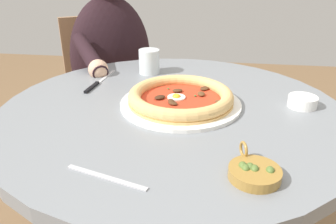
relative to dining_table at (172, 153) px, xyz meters
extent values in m
cylinder|color=gray|center=(0.00, 0.00, 0.13)|extent=(0.95, 0.95, 0.04)
cylinder|color=slate|center=(0.00, 0.00, -0.23)|extent=(0.11, 0.11, 0.69)
cylinder|color=white|center=(-0.01, 0.02, 0.16)|extent=(0.33, 0.33, 0.01)
cylinder|color=#E0B26B|center=(-0.01, 0.02, 0.17)|extent=(0.29, 0.29, 0.01)
torus|color=#E0B26B|center=(-0.01, 0.02, 0.18)|extent=(0.29, 0.29, 0.03)
cylinder|color=red|center=(-0.01, 0.02, 0.17)|extent=(0.27, 0.27, 0.00)
cylinder|color=white|center=(-0.01, 0.01, 0.17)|extent=(0.05, 0.05, 0.00)
ellipsoid|color=yellow|center=(-0.01, 0.01, 0.18)|extent=(0.02, 0.02, 0.02)
ellipsoid|color=#4C2D19|center=(0.03, 0.01, 0.18)|extent=(0.03, 0.03, 0.01)
ellipsoid|color=brown|center=(0.01, 0.13, 0.18)|extent=(0.02, 0.03, 0.01)
ellipsoid|color=#3D2314|center=(0.00, -0.03, 0.18)|extent=(0.04, 0.04, 0.01)
ellipsoid|color=#4C2D19|center=(-0.09, 0.08, 0.18)|extent=(0.04, 0.04, 0.01)
ellipsoid|color=#4C2D19|center=(0.07, -0.05, 0.18)|extent=(0.03, 0.03, 0.01)
ellipsoid|color=#4C2D19|center=(-0.06, 0.01, 0.18)|extent=(0.03, 0.04, 0.01)
ellipsoid|color=brown|center=(-0.04, 0.08, 0.18)|extent=(0.03, 0.03, 0.01)
ellipsoid|color=#4C2D19|center=(0.02, 0.00, 0.18)|extent=(0.03, 0.03, 0.01)
ellipsoid|color=#2D6B28|center=(-0.08, 0.12, 0.18)|extent=(0.01, 0.01, 0.00)
ellipsoid|color=#2D6B28|center=(-0.07, -0.02, 0.18)|extent=(0.01, 0.01, 0.00)
ellipsoid|color=#2D6B28|center=(-0.03, 0.06, 0.18)|extent=(0.01, 0.01, 0.00)
cylinder|color=silver|center=(-0.28, -0.12, 0.19)|extent=(0.07, 0.07, 0.08)
cylinder|color=silver|center=(-0.28, -0.12, 0.17)|extent=(0.06, 0.06, 0.03)
cube|color=silver|center=(-0.21, -0.26, 0.15)|extent=(0.14, 0.02, 0.00)
cube|color=black|center=(-0.10, -0.27, 0.16)|extent=(0.09, 0.02, 0.01)
cylinder|color=white|center=(-0.05, 0.35, 0.17)|extent=(0.08, 0.08, 0.03)
cylinder|color=olive|center=(-0.05, 0.35, 0.17)|extent=(0.06, 0.06, 0.01)
cylinder|color=olive|center=(0.30, 0.19, 0.16)|extent=(0.10, 0.10, 0.02)
torus|color=olive|center=(0.25, 0.17, 0.18)|extent=(0.03, 0.02, 0.03)
ellipsoid|color=#516B2D|center=(0.30, 0.17, 0.17)|extent=(0.02, 0.02, 0.02)
ellipsoid|color=#516B2D|center=(0.30, 0.18, 0.17)|extent=(0.02, 0.02, 0.02)
ellipsoid|color=#516B2D|center=(0.30, 0.19, 0.17)|extent=(0.02, 0.02, 0.02)
ellipsoid|color=#516B2D|center=(0.30, 0.18, 0.17)|extent=(0.02, 0.02, 0.02)
ellipsoid|color=#516B2D|center=(0.30, 0.22, 0.17)|extent=(0.02, 0.02, 0.02)
cube|color=#BCBCC1|center=(0.34, -0.08, 0.15)|extent=(0.06, 0.17, 0.00)
cube|color=#282833|center=(-0.56, -0.34, -0.37)|extent=(0.42, 0.44, 0.45)
ellipsoid|color=black|center=(-0.56, -0.34, 0.12)|extent=(0.37, 0.42, 0.53)
cylinder|color=black|center=(-0.31, -0.35, 0.20)|extent=(0.25, 0.20, 0.12)
sphere|color=tan|center=(-0.23, -0.29, 0.17)|extent=(0.07, 0.07, 0.07)
cube|color=#957050|center=(-0.60, -0.37, -0.15)|extent=(0.55, 0.55, 0.02)
cube|color=#957050|center=(-0.76, -0.47, 0.06)|extent=(0.21, 0.32, 0.41)
cylinder|color=#8E6B4C|center=(-0.35, -0.43, -0.38)|extent=(0.02, 0.02, 0.44)
cylinder|color=#8E6B4C|center=(-0.54, -0.12, -0.38)|extent=(0.02, 0.02, 0.44)
cylinder|color=#8E6B4C|center=(-0.66, -0.62, -0.38)|extent=(0.02, 0.02, 0.44)
cylinder|color=#8E6B4C|center=(-0.85, -0.31, -0.38)|extent=(0.02, 0.02, 0.44)
camera|label=1|loc=(0.83, 0.10, 0.53)|focal=35.37mm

